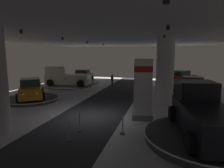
% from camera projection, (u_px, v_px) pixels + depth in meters
% --- Properties ---
extents(ground, '(24.00, 44.00, 0.06)m').
position_uv_depth(ground, '(90.00, 116.00, 13.15)').
color(ground, silver).
extents(ceiling_with_spotlights, '(24.00, 44.00, 0.39)m').
position_uv_depth(ceiling_with_spotlights, '(89.00, 31.00, 12.31)').
color(ceiling_with_spotlights, silver).
extents(column_right, '(1.46, 1.46, 5.50)m').
position_uv_depth(column_right, '(165.00, 71.00, 16.26)').
color(column_right, silver).
rests_on(column_right, ground).
extents(brand_sign_pylon, '(1.35, 0.85, 3.85)m').
position_uv_depth(brand_sign_pylon, '(143.00, 89.00, 12.16)').
color(brand_sign_pylon, slate).
rests_on(brand_sign_pylon, ground).
extents(display_platform_near_right, '(5.68, 5.68, 0.37)m').
position_uv_depth(display_platform_near_right, '(204.00, 138.00, 9.24)').
color(display_platform_near_right, '#333338').
rests_on(display_platform_near_right, ground).
extents(pickup_truck_near_right, '(3.26, 5.55, 2.30)m').
position_uv_depth(pickup_truck_near_right, '(204.00, 113.00, 9.39)').
color(pickup_truck_near_right, black).
rests_on(pickup_truck_near_right, display_platform_near_right).
extents(display_platform_mid_left, '(4.70, 4.70, 0.28)m').
position_uv_depth(display_platform_mid_left, '(31.00, 99.00, 17.52)').
color(display_platform_mid_left, '#333338').
rests_on(display_platform_mid_left, ground).
extents(display_car_mid_left, '(3.91, 4.46, 1.71)m').
position_uv_depth(display_car_mid_left, '(31.00, 89.00, 17.42)').
color(display_car_mid_left, '#B77519').
rests_on(display_car_mid_left, display_platform_mid_left).
extents(display_platform_far_right, '(4.77, 4.77, 0.26)m').
position_uv_depth(display_platform_far_right, '(194.00, 95.00, 19.12)').
color(display_platform_far_right, '#B7B7BC').
rests_on(display_platform_far_right, ground).
extents(display_car_far_right, '(4.48, 2.89, 1.71)m').
position_uv_depth(display_car_far_right, '(194.00, 86.00, 19.00)').
color(display_car_far_right, '#2D5638').
rests_on(display_car_far_right, display_platform_far_right).
extents(display_platform_deep_left, '(4.55, 4.55, 0.25)m').
position_uv_depth(display_platform_deep_left, '(83.00, 82.00, 28.05)').
color(display_platform_deep_left, '#B7B7BC').
rests_on(display_platform_deep_left, ground).
extents(display_car_deep_left, '(2.59, 4.38, 1.71)m').
position_uv_depth(display_car_deep_left, '(83.00, 76.00, 27.89)').
color(display_car_deep_left, '#2D5638').
rests_on(display_car_deep_left, display_platform_deep_left).
extents(display_platform_far_left, '(5.68, 5.68, 0.33)m').
position_uv_depth(display_platform_far_left, '(69.00, 86.00, 24.13)').
color(display_platform_far_left, silver).
rests_on(display_platform_far_left, ground).
extents(pickup_truck_far_left, '(5.51, 3.14, 2.30)m').
position_uv_depth(pickup_truck_far_left, '(66.00, 78.00, 24.01)').
color(pickup_truck_far_left, silver).
rests_on(pickup_truck_far_left, display_platform_far_left).
extents(display_platform_deep_right, '(5.83, 5.83, 0.33)m').
position_uv_depth(display_platform_deep_right, '(181.00, 85.00, 25.60)').
color(display_platform_deep_right, '#333338').
rests_on(display_platform_deep_right, ground).
extents(display_car_deep_right, '(4.13, 4.34, 1.71)m').
position_uv_depth(display_car_deep_right, '(181.00, 78.00, 25.44)').
color(display_car_deep_right, red).
rests_on(display_car_deep_right, display_platform_deep_right).
extents(visitor_walking_near, '(0.32, 0.32, 1.59)m').
position_uv_depth(visitor_walking_near, '(112.00, 80.00, 24.87)').
color(visitor_walking_near, black).
rests_on(visitor_walking_near, ground).
extents(stanchion_a, '(0.28, 0.28, 1.01)m').
position_uv_depth(stanchion_a, '(69.00, 133.00, 9.36)').
color(stanchion_a, '#333338').
rests_on(stanchion_a, ground).
extents(stanchion_b, '(0.28, 0.28, 1.01)m').
position_uv_depth(stanchion_b, '(80.00, 124.00, 10.54)').
color(stanchion_b, '#333338').
rests_on(stanchion_b, ground).
extents(stanchion_c, '(0.28, 0.28, 1.01)m').
position_uv_depth(stanchion_c, '(123.00, 127.00, 10.13)').
color(stanchion_c, '#333338').
rests_on(stanchion_c, ground).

